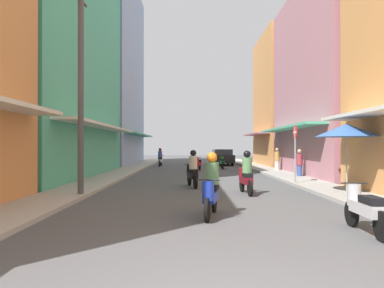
# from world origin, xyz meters

# --- Properties ---
(ground_plane) EXTENTS (94.14, 94.14, 0.00)m
(ground_plane) POSITION_xyz_m (0.00, 17.40, 0.00)
(ground_plane) COLOR #4C4C4F
(sidewalk_left) EXTENTS (1.79, 50.79, 0.12)m
(sidewalk_left) POSITION_xyz_m (-4.87, 17.40, 0.06)
(sidewalk_left) COLOR #ADA89E
(sidewalk_left) RESTS_ON ground
(sidewalk_right) EXTENTS (1.79, 50.79, 0.12)m
(sidewalk_right) POSITION_xyz_m (4.87, 17.40, 0.06)
(sidewalk_right) COLOR #9E9991
(sidewalk_right) RESTS_ON ground
(building_left_mid) EXTENTS (7.05, 13.96, 17.74)m
(building_left_mid) POSITION_xyz_m (-8.77, 16.31, 8.86)
(building_left_mid) COLOR #4CB28C
(building_left_mid) RESTS_ON ground
(building_left_far) EXTENTS (7.05, 12.85, 17.43)m
(building_left_far) POSITION_xyz_m (-8.76, 30.49, 8.71)
(building_left_far) COLOR #8CA5CC
(building_left_far) RESTS_ON ground
(building_right_mid) EXTENTS (7.05, 11.11, 11.20)m
(building_right_mid) POSITION_xyz_m (8.76, 17.74, 5.59)
(building_right_mid) COLOR #B7727F
(building_right_mid) RESTS_ON ground
(building_right_far) EXTENTS (7.05, 8.00, 11.49)m
(building_right_far) POSITION_xyz_m (8.76, 28.09, 5.74)
(building_right_far) COLOR #D88C4C
(building_right_far) RESTS_ON ground
(motorbike_white) EXTENTS (0.55, 1.81, 1.58)m
(motorbike_white) POSITION_xyz_m (-3.07, 27.15, 0.70)
(motorbike_white) COLOR black
(motorbike_white) RESTS_ON ground
(motorbike_black) EXTENTS (0.62, 1.79, 1.58)m
(motorbike_black) POSITION_xyz_m (-0.42, 11.74, 0.70)
(motorbike_black) COLOR black
(motorbike_black) RESTS_ON ground
(motorbike_red) EXTENTS (0.62, 1.79, 0.96)m
(motorbike_red) POSITION_xyz_m (0.03, 21.52, 0.50)
(motorbike_red) COLOR black
(motorbike_red) RESTS_ON ground
(motorbike_maroon) EXTENTS (0.55, 1.81, 1.58)m
(motorbike_maroon) POSITION_xyz_m (1.51, 9.58, 0.70)
(motorbike_maroon) COLOR black
(motorbike_maroon) RESTS_ON ground
(motorbike_blue) EXTENTS (0.61, 1.79, 1.58)m
(motorbike_blue) POSITION_xyz_m (-0.00, 5.47, 0.70)
(motorbike_blue) COLOR black
(motorbike_blue) RESTS_ON ground
(motorbike_silver) EXTENTS (0.55, 1.81, 0.96)m
(motorbike_silver) POSITION_xyz_m (2.96, 3.81, 0.50)
(motorbike_silver) COLOR black
(motorbike_silver) RESTS_ON ground
(motorbike_green) EXTENTS (0.55, 1.81, 0.96)m
(motorbike_green) POSITION_xyz_m (1.94, 23.84, 0.50)
(motorbike_green) COLOR black
(motorbike_green) RESTS_ON ground
(parked_car) EXTENTS (1.94, 4.17, 1.45)m
(parked_car) POSITION_xyz_m (2.43, 29.34, 0.74)
(parked_car) COLOR black
(parked_car) RESTS_ON ground
(pedestrian_crossing) EXTENTS (0.34, 0.34, 1.62)m
(pedestrian_crossing) POSITION_xyz_m (5.37, 20.73, 0.81)
(pedestrian_crossing) COLOR beige
(pedestrian_crossing) RESTS_ON ground
(pedestrian_foreground) EXTENTS (0.34, 0.34, 1.57)m
(pedestrian_foreground) POSITION_xyz_m (5.38, 15.83, 0.78)
(pedestrian_foreground) COLOR #334C8C
(pedestrian_foreground) RESTS_ON ground
(vendor_umbrella) EXTENTS (2.15, 2.15, 2.51)m
(vendor_umbrella) POSITION_xyz_m (4.89, 8.95, 2.28)
(vendor_umbrella) COLOR #99999E
(vendor_umbrella) RESTS_ON ground
(utility_pole) EXTENTS (0.20, 1.20, 7.32)m
(utility_pole) POSITION_xyz_m (-4.23, 8.80, 3.74)
(utility_pole) COLOR #4C4C4F
(utility_pole) RESTS_ON ground
(street_sign_no_entry) EXTENTS (0.07, 0.60, 2.65)m
(street_sign_no_entry) POSITION_xyz_m (4.13, 12.40, 1.72)
(street_sign_no_entry) COLOR gray
(street_sign_no_entry) RESTS_ON ground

